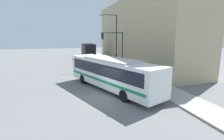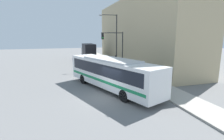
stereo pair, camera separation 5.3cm
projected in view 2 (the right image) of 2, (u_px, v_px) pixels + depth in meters
name	position (u px, v px, depth m)	size (l,w,h in m)	color
ground_plane	(108.00, 98.00, 14.87)	(120.00, 120.00, 0.00)	slate
sidewalk	(109.00, 61.00, 35.28)	(2.66, 70.00, 0.14)	#A8A399
building_facade	(138.00, 33.00, 31.61)	(6.00, 29.86, 11.34)	tan
city_bus	(111.00, 72.00, 16.74)	(6.42, 11.72, 3.06)	white
delivery_truck	(88.00, 51.00, 38.61)	(2.26, 7.30, 3.37)	black
fire_hydrant	(141.00, 77.00, 19.90)	(0.22, 0.30, 0.80)	#999999
traffic_light_pole	(115.00, 44.00, 25.20)	(3.28, 0.35, 5.56)	#2D2D2D
parking_meter	(123.00, 64.00, 25.50)	(0.14, 0.14, 1.33)	#2D2D2D
street_lamp	(114.00, 36.00, 28.11)	(2.96, 0.28, 8.29)	#2D2D2D
pedestrian_near_corner	(116.00, 59.00, 31.24)	(0.34, 0.34, 1.77)	#47382D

